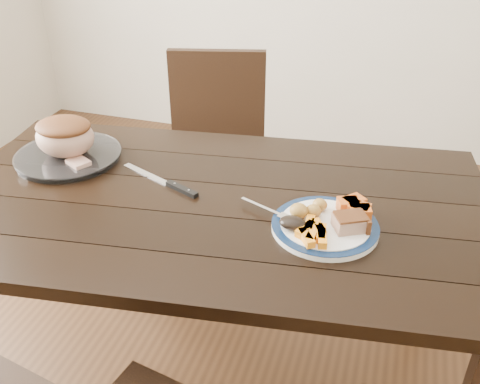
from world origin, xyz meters
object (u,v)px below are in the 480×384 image
(roast_joint, at_px, (65,137))
(fork, at_px, (271,211))
(pork_slice, at_px, (350,223))
(carving_knife, at_px, (173,185))
(dining_table, at_px, (217,225))
(chair_far, at_px, (216,149))
(serving_platter, at_px, (69,157))
(dinner_plate, at_px, (325,227))

(roast_joint, bearing_deg, fork, -10.40)
(pork_slice, relative_size, carving_knife, 0.27)
(dining_table, distance_m, fork, 0.21)
(pork_slice, xyz_separation_m, roast_joint, (-0.95, 0.15, 0.04))
(roast_joint, xyz_separation_m, carving_knife, (0.41, -0.06, -0.07))
(dining_table, bearing_deg, pork_slice, -9.04)
(pork_slice, xyz_separation_m, carving_knife, (-0.55, 0.09, -0.03))
(chair_far, distance_m, serving_platter, 0.74)
(serving_platter, bearing_deg, dinner_plate, -9.49)
(serving_platter, height_order, fork, fork)
(pork_slice, relative_size, roast_joint, 0.42)
(carving_knife, bearing_deg, dining_table, 12.62)
(fork, distance_m, roast_joint, 0.75)
(pork_slice, height_order, carving_knife, pork_slice)
(serving_platter, xyz_separation_m, fork, (0.73, -0.13, 0.01))
(serving_platter, xyz_separation_m, roast_joint, (0.00, 0.00, 0.07))
(dining_table, xyz_separation_m, pork_slice, (0.40, -0.06, 0.13))
(pork_slice, bearing_deg, fork, 174.99)
(dining_table, bearing_deg, fork, -13.89)
(chair_far, distance_m, fork, 0.93)
(dining_table, xyz_separation_m, carving_knife, (-0.15, 0.03, 0.10))
(dinner_plate, height_order, fork, fork)
(roast_joint, relative_size, carving_knife, 0.64)
(dining_table, relative_size, roast_joint, 8.81)
(dinner_plate, bearing_deg, pork_slice, -4.76)
(roast_joint, height_order, carving_knife, roast_joint)
(dining_table, bearing_deg, roast_joint, 170.73)
(serving_platter, distance_m, pork_slice, 0.96)
(roast_joint, distance_m, carving_knife, 0.42)
(roast_joint, bearing_deg, pork_slice, -9.17)
(dinner_plate, bearing_deg, serving_platter, 170.51)
(dinner_plate, xyz_separation_m, fork, (-0.15, 0.01, 0.01))
(dining_table, height_order, fork, fork)
(serving_platter, relative_size, carving_knife, 1.12)
(fork, bearing_deg, carving_knife, -169.83)
(dinner_plate, bearing_deg, dining_table, 170.15)
(chair_far, xyz_separation_m, pork_slice, (0.66, -0.80, 0.26))
(dinner_plate, xyz_separation_m, pork_slice, (0.06, -0.01, 0.03))
(serving_platter, xyz_separation_m, pork_slice, (0.95, -0.15, 0.03))
(chair_far, xyz_separation_m, roast_joint, (-0.29, -0.64, 0.31))
(fork, bearing_deg, pork_slice, 17.30)
(chair_far, height_order, dinner_plate, chair_far)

